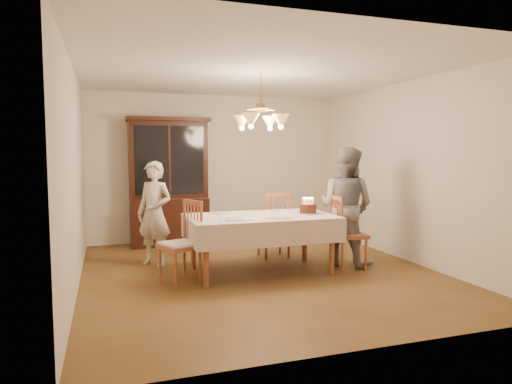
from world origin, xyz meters
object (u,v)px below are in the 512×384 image
object	(u,v)px
dining_table	(261,221)
chair_far_side	(274,228)
china_hutch	(169,184)
elderly_woman	(154,213)
birthday_cake	(308,209)

from	to	relation	value
dining_table	chair_far_side	xyz separation A→B (m)	(0.47, 0.78, -0.24)
dining_table	china_hutch	distance (m)	2.45
chair_far_side	elderly_woman	xyz separation A→B (m)	(-1.75, 0.07, 0.29)
china_hutch	birthday_cake	world-z (taller)	china_hutch
china_hutch	chair_far_side	world-z (taller)	china_hutch
chair_far_side	birthday_cake	size ratio (longest dim) A/B	3.33
chair_far_side	birthday_cake	bearing A→B (deg)	-77.36
china_hutch	chair_far_side	bearing A→B (deg)	-47.24
china_hutch	elderly_woman	size ratio (longest dim) A/B	1.48
china_hutch	chair_far_side	distance (m)	2.10
dining_table	birthday_cake	world-z (taller)	birthday_cake
china_hutch	chair_far_side	xyz separation A→B (m)	(1.37, -1.48, -0.60)
dining_table	elderly_woman	distance (m)	1.54
china_hutch	elderly_woman	xyz separation A→B (m)	(-0.39, -1.40, -0.31)
china_hutch	chair_far_side	size ratio (longest dim) A/B	2.16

